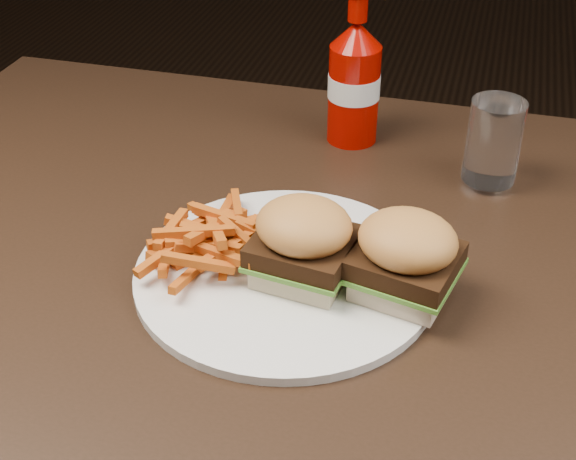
% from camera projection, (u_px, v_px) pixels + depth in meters
% --- Properties ---
extents(dining_table, '(1.20, 0.80, 0.04)m').
position_uv_depth(dining_table, '(352.00, 285.00, 0.80)').
color(dining_table, black).
rests_on(dining_table, ground).
extents(plate, '(0.29, 0.29, 0.01)m').
position_uv_depth(plate, '(285.00, 274.00, 0.78)').
color(plate, white).
rests_on(plate, dining_table).
extents(sandwich_half_a, '(0.09, 0.09, 0.02)m').
position_uv_depth(sandwich_half_a, '(303.00, 267.00, 0.76)').
color(sandwich_half_a, beige).
rests_on(sandwich_half_a, plate).
extents(sandwich_half_b, '(0.10, 0.09, 0.02)m').
position_uv_depth(sandwich_half_b, '(403.00, 282.00, 0.74)').
color(sandwich_half_b, beige).
rests_on(sandwich_half_b, plate).
extents(fries_pile, '(0.16, 0.16, 0.05)m').
position_uv_depth(fries_pile, '(221.00, 234.00, 0.79)').
color(fries_pile, '#C74908').
rests_on(fries_pile, plate).
extents(ketchup_bottle, '(0.08, 0.08, 0.13)m').
position_uv_depth(ketchup_bottle, '(354.00, 95.00, 0.98)').
color(ketchup_bottle, '#990600').
rests_on(ketchup_bottle, dining_table).
extents(tumbler, '(0.06, 0.06, 0.10)m').
position_uv_depth(tumbler, '(494.00, 141.00, 0.89)').
color(tumbler, white).
rests_on(tumbler, dining_table).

